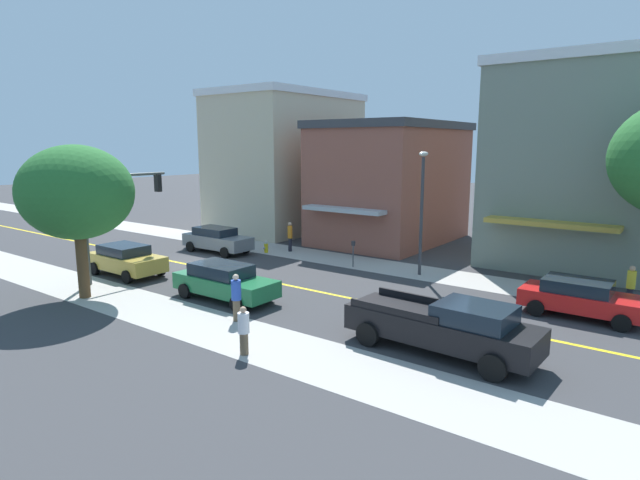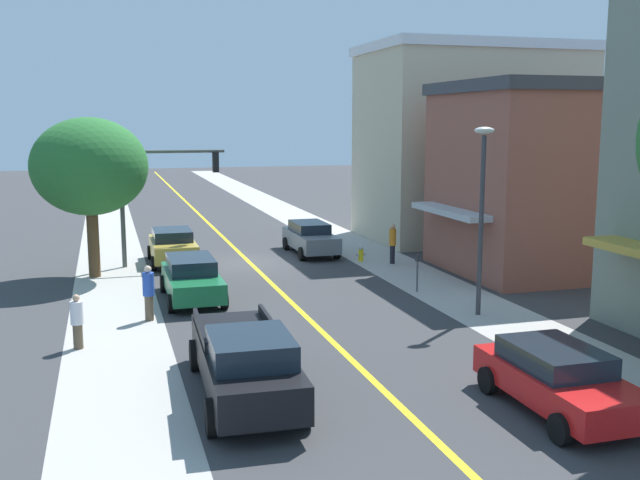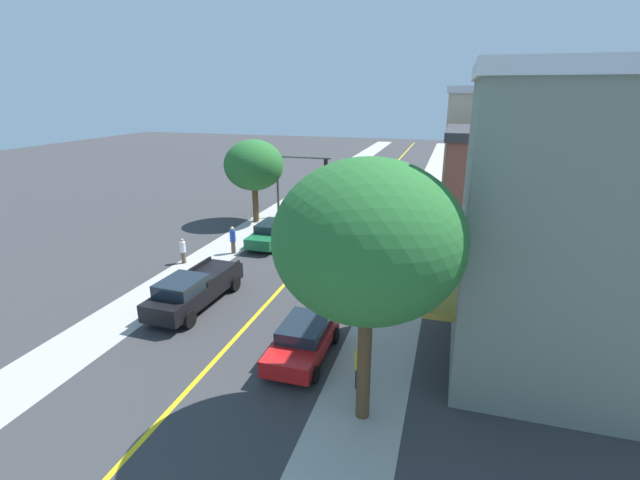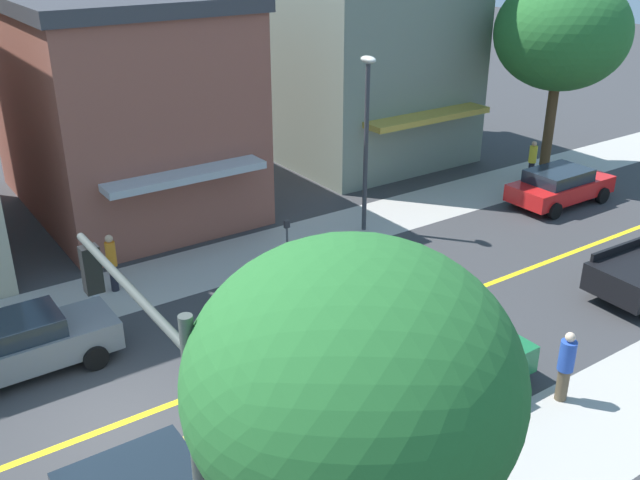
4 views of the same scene
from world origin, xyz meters
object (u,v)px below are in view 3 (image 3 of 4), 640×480
object	(u,v)px
street_lamp	(393,218)
pedestrian_blue_shirt	(233,239)
street_tree_left_near	(254,165)
street_tree_right_corner	(368,241)
grey_sedan_left_curb	(384,213)
black_pickup_truck	(194,289)
traffic_light_mast	(294,174)
fire_hydrant	(402,228)
pedestrian_white_shirt	(183,250)
red_sedan_left_curb	(303,339)
gold_sedan_right_curb	(303,209)
green_sedan_right_curb	(271,233)
pedestrian_yellow_shirt	(359,365)
pedestrian_orange_shirt	(417,225)
parking_meter	(389,248)

from	to	relation	value
street_lamp	pedestrian_blue_shirt	xyz separation A→B (m)	(10.56, -2.37, -2.90)
street_tree_left_near	street_tree_right_corner	distance (m)	24.31
grey_sedan_left_curb	black_pickup_truck	bearing A→B (deg)	-20.48
pedestrian_blue_shirt	traffic_light_mast	bearing A→B (deg)	85.45
street_tree_left_near	black_pickup_truck	distance (m)	15.87
fire_hydrant	pedestrian_white_shirt	bearing A→B (deg)	39.95
street_tree_right_corner	traffic_light_mast	distance (m)	24.66
red_sedan_left_curb	gold_sedan_right_curb	size ratio (longest dim) A/B	1.02
street_lamp	grey_sedan_left_curb	bearing A→B (deg)	-79.49
green_sedan_right_curb	pedestrian_yellow_shirt	distance (m)	16.73
street_tree_left_near	pedestrian_orange_shirt	world-z (taller)	street_tree_left_near
pedestrian_yellow_shirt	gold_sedan_right_curb	bearing A→B (deg)	-148.43
street_lamp	pedestrian_yellow_shirt	xyz separation A→B (m)	(-0.20, 9.25, -2.93)
red_sedan_left_curb	pedestrian_blue_shirt	world-z (taller)	pedestrian_blue_shirt
fire_hydrant	red_sedan_left_curb	xyz separation A→B (m)	(1.74, 17.90, 0.41)
traffic_light_mast	street_tree_left_near	bearing A→B (deg)	-146.62
pedestrian_white_shirt	traffic_light_mast	bearing A→B (deg)	114.71
street_tree_left_near	gold_sedan_right_curb	xyz separation A→B (m)	(-3.38, -2.03, -3.73)
traffic_light_mast	pedestrian_white_shirt	world-z (taller)	traffic_light_mast
street_tree_right_corner	black_pickup_truck	size ratio (longest dim) A/B	1.35
street_tree_left_near	grey_sedan_left_curb	bearing A→B (deg)	-165.53
green_sedan_right_curb	pedestrian_orange_shirt	xyz separation A→B (m)	(-9.49, -4.29, 0.19)
street_lamp	grey_sedan_left_curb	xyz separation A→B (m)	(2.31, -12.47, -3.04)
fire_hydrant	traffic_light_mast	bearing A→B (deg)	-10.57
gold_sedan_right_curb	street_lamp	bearing A→B (deg)	37.08
fire_hydrant	pedestrian_orange_shirt	bearing A→B (deg)	141.29
pedestrian_orange_shirt	parking_meter	bearing A→B (deg)	127.43
pedestrian_orange_shirt	pedestrian_yellow_shirt	distance (m)	18.32
street_tree_right_corner	parking_meter	size ratio (longest dim) A/B	5.86
pedestrian_blue_shirt	pedestrian_orange_shirt	xyz separation A→B (m)	(-11.15, -6.70, 0.04)
grey_sedan_left_curb	red_sedan_left_curb	bearing A→B (deg)	-0.21
pedestrian_blue_shirt	pedestrian_yellow_shirt	world-z (taller)	pedestrian_blue_shirt
fire_hydrant	traffic_light_mast	distance (m)	9.75
green_sedan_right_curb	pedestrian_orange_shirt	distance (m)	10.42
parking_meter	pedestrian_orange_shirt	bearing A→B (deg)	-102.31
green_sedan_right_curb	black_pickup_truck	xyz separation A→B (m)	(-0.07, 9.95, 0.11)
street_tree_right_corner	street_lamp	size ratio (longest dim) A/B	1.35
parking_meter	black_pickup_truck	bearing A→B (deg)	46.92
green_sedan_right_curb	street_tree_left_near	bearing A→B (deg)	-146.44
black_pickup_truck	pedestrian_white_shirt	distance (m)	6.34
black_pickup_truck	pedestrian_yellow_shirt	world-z (taller)	black_pickup_truck
street_tree_right_corner	fire_hydrant	distance (m)	21.44
red_sedan_left_curb	green_sedan_right_curb	distance (m)	14.28
fire_hydrant	street_lamp	xyz separation A→B (m)	(-0.58, 10.01, 3.49)
pedestrian_orange_shirt	pedestrian_white_shirt	bearing A→B (deg)	84.46
gold_sedan_right_curb	parking_meter	bearing A→B (deg)	45.45
street_tree_left_near	traffic_light_mast	distance (m)	3.37
red_sedan_left_curb	green_sedan_right_curb	size ratio (longest dim) A/B	0.92
red_sedan_left_curb	pedestrian_yellow_shirt	bearing A→B (deg)	61.83
grey_sedan_left_curb	pedestrian_blue_shirt	world-z (taller)	pedestrian_blue_shirt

